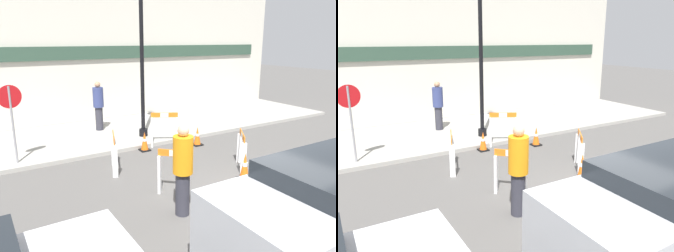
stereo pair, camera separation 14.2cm
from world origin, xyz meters
TOP-DOWN VIEW (x-y plane):
  - ground_plane at (0.00, 0.00)m, footprint 60.00×60.00m
  - sidewalk_slab at (0.00, 6.50)m, footprint 18.00×3.99m
  - storefront_facade at (0.00, 8.56)m, footprint 18.00×0.22m
  - streetlamp_post at (0.25, 5.41)m, footprint 0.44×0.44m
  - stop_sign at (-3.77, 4.91)m, footprint 0.59×0.14m
  - barricade_0 at (0.44, 4.32)m, footprint 0.80×0.52m
  - barricade_1 at (-1.66, 3.30)m, footprint 0.43×0.89m
  - barricade_2 at (-1.06, 1.38)m, footprint 0.61×0.58m
  - barricade_3 at (1.27, 1.76)m, footprint 0.63×0.79m
  - traffic_cone_0 at (-0.26, 4.31)m, footprint 0.30×0.30m
  - traffic_cone_1 at (0.82, 1.15)m, footprint 0.30×0.30m
  - traffic_cone_2 at (1.43, 3.91)m, footprint 0.30×0.30m
  - person_worker at (-1.37, 0.58)m, footprint 0.52×0.52m
  - person_pedestrian at (-0.75, 6.91)m, footprint 0.48×0.48m

SIDE VIEW (x-z plane):
  - ground_plane at x=0.00m, z-range 0.00..0.00m
  - sidewalk_slab at x=0.00m, z-range 0.00..0.12m
  - traffic_cone_0 at x=-0.26m, z-range -0.01..0.58m
  - traffic_cone_2 at x=1.43m, z-range -0.01..0.59m
  - traffic_cone_1 at x=0.82m, z-range -0.01..0.67m
  - barricade_3 at x=1.27m, z-range 0.04..1.01m
  - barricade_1 at x=-1.66m, z-range 0.05..1.03m
  - barricade_2 at x=-1.06m, z-range 0.03..1.06m
  - barricade_0 at x=0.44m, z-range 0.04..1.15m
  - person_worker at x=-1.37m, z-range 0.06..1.86m
  - person_pedestrian at x=-0.75m, z-range 0.18..1.93m
  - stop_sign at x=-3.77m, z-range 0.48..2.55m
  - storefront_facade at x=0.00m, z-range 0.00..5.50m
  - streetlamp_post at x=0.25m, z-range 0.90..6.50m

